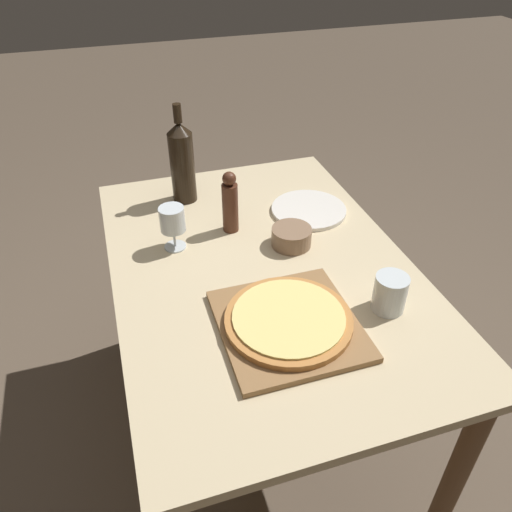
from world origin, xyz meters
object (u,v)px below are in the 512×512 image
Objects in this scene: pepper_mill at (230,203)px; wine_glass at (172,221)px; small_bowl at (291,237)px; wine_bottle at (182,162)px; pizza at (289,319)px.

wine_glass is at bearing -167.34° from pepper_mill.
small_bowl is (0.35, -0.10, -0.07)m from wine_glass.
wine_bottle reaches higher than pepper_mill.
pepper_mill is (-0.02, 0.48, 0.07)m from pizza.
wine_bottle is at bearing 124.51° from small_bowl.
wine_bottle reaches higher than small_bowl.
wine_glass reaches higher than pizza.
pepper_mill is (0.10, -0.24, -0.05)m from wine_bottle.
wine_bottle is at bearing 72.84° from wine_glass.
pepper_mill is at bearing -66.67° from wine_bottle.
pepper_mill is 0.20m from wine_glass.
small_bowl reaches higher than pizza.
wine_glass is 1.14× the size of small_bowl.
pizza is 0.49m from wine_glass.
wine_glass is 0.37m from small_bowl.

